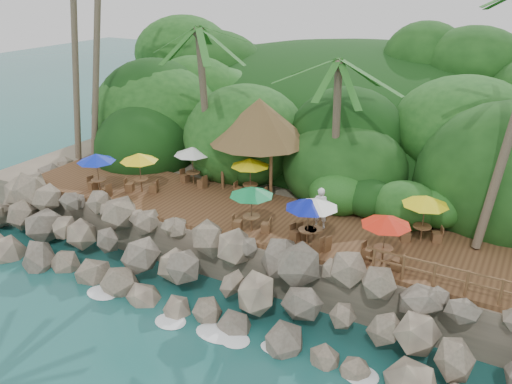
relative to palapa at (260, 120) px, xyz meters
The scene contains 11 objects.
ground 11.10m from the palapa, 80.00° to the right, with size 140.00×140.00×0.00m, color #19514F.
land_base 8.35m from the palapa, 76.16° to the left, with size 32.00×25.20×2.10m, color gray.
jungle_hill 15.40m from the palapa, 83.38° to the left, with size 44.80×28.00×15.40m, color #143811.
seawall 8.83m from the palapa, 77.36° to the right, with size 29.00×4.00×2.30m, color gray, non-canonical shape.
terrace 5.17m from the palapa, 63.72° to the right, with size 26.00×5.00×0.20m, color brown.
jungle_foliage 8.27m from the palapa, 73.83° to the left, with size 44.00×16.00×12.00m, color #143811, non-canonical shape.
foam_line 10.84m from the palapa, 79.68° to the right, with size 25.20×0.80×0.06m.
palapa is the anchor object (origin of this frame).
dining_clusters 4.53m from the palapa, 65.46° to the right, with size 17.43×5.11×2.07m.
railing 12.47m from the palapa, 27.92° to the right, with size 6.10×0.10×1.00m.
waiter 6.27m from the palapa, 33.75° to the right, with size 0.69×0.45×1.88m, color white.
Camera 1 is at (10.86, -13.55, 12.79)m, focal length 37.29 mm.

